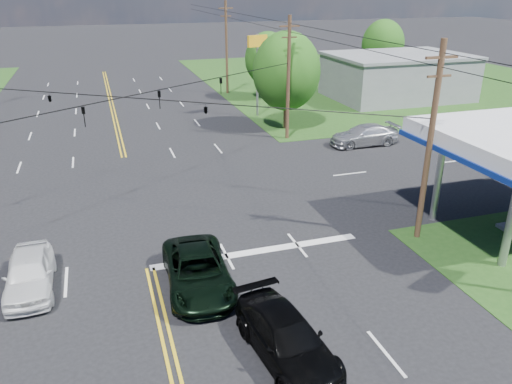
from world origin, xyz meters
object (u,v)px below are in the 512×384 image
object	(u,v)px
retail_ne	(397,78)
pickup_white	(29,273)
suv_black	(287,338)
pole_right_far	(227,47)
pole_ne	(288,77)
tree_right_b	(268,59)
tree_far_r	(383,44)
tree_right_a	(287,71)
pickup_dkgreen	(198,271)
pole_se	(430,142)

from	to	relation	value
retail_ne	pickup_white	bearing A→B (deg)	-141.05
suv_black	retail_ne	bearing A→B (deg)	45.82
pole_right_far	pole_ne	bearing A→B (deg)	-90.00
tree_right_b	pickup_white	world-z (taller)	tree_right_b
tree_right_b	tree_far_r	bearing A→B (deg)	18.92
tree_right_a	pole_ne	bearing A→B (deg)	-108.43
tree_right_b	tree_far_r	xyz separation A→B (m)	(17.50, 6.00, 0.33)
pickup_dkgreen	pickup_white	xyz separation A→B (m)	(-6.56, 1.91, 0.01)
retail_ne	pole_right_far	world-z (taller)	pole_right_far
pickup_dkgreen	tree_right_a	bearing A→B (deg)	64.13
tree_right_a	suv_black	size ratio (longest dim) A/B	1.59
tree_far_r	pickup_white	distance (m)	54.54
tree_right_b	suv_black	xyz separation A→B (m)	(-12.77, -39.06, -3.47)
pickup_white	pole_se	bearing A→B (deg)	-3.79
pole_se	retail_ne	bearing A→B (deg)	59.62
tree_right_b	tree_far_r	size ratio (longest dim) A/B	0.93
pickup_dkgreen	retail_ne	bearing A→B (deg)	49.95
suv_black	pickup_white	size ratio (longest dim) A/B	1.13
pickup_white	pole_right_far	bearing A→B (deg)	62.76
tree_right_a	tree_right_b	size ratio (longest dim) A/B	1.15
pole_ne	tree_far_r	size ratio (longest dim) A/B	1.25
pole_se	pickup_white	bearing A→B (deg)	177.22
pole_right_far	tree_far_r	bearing A→B (deg)	5.44
retail_ne	pole_se	size ratio (longest dim) A/B	1.47
retail_ne	pickup_dkgreen	xyz separation A→B (m)	(-28.25, -30.05, -1.44)
pole_se	pole_ne	bearing A→B (deg)	90.00
retail_ne	suv_black	size ratio (longest dim) A/B	2.73
tree_far_r	pickup_dkgreen	xyz separation A→B (m)	(-32.25, -40.05, -3.78)
pickup_white	suv_black	bearing A→B (deg)	-40.09
retail_ne	pole_ne	bearing A→B (deg)	-147.09
retail_ne	suv_black	bearing A→B (deg)	-126.84
tree_right_a	tree_far_r	size ratio (longest dim) A/B	1.07
suv_black	pole_right_far	bearing A→B (deg)	70.51
pole_se	suv_black	world-z (taller)	pole_se
pole_ne	tree_far_r	world-z (taller)	pole_ne
pole_ne	pickup_white	distance (m)	25.06
tree_far_r	pickup_white	world-z (taller)	tree_far_r
tree_right_b	pickup_dkgreen	xyz separation A→B (m)	(-14.75, -34.05, -3.46)
pickup_dkgreen	tree_far_r	bearing A→B (deg)	54.34
tree_far_r	pickup_white	bearing A→B (deg)	-135.50
pole_se	pole_ne	xyz separation A→B (m)	(0.00, 18.00, 0.00)
pole_ne	tree_right_a	world-z (taller)	pole_ne
retail_ne	suv_black	world-z (taller)	retail_ne
pole_right_far	pickup_white	xyz separation A→B (m)	(-17.81, -36.14, -4.39)
retail_ne	pole_se	world-z (taller)	pole_se
pole_right_far	tree_right_a	xyz separation A→B (m)	(1.00, -16.00, -0.30)
retail_ne	pole_ne	world-z (taller)	pole_ne
pole_ne	tree_right_a	bearing A→B (deg)	71.57
retail_ne	tree_far_r	bearing A→B (deg)	68.20
tree_right_a	pickup_dkgreen	bearing A→B (deg)	-119.05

